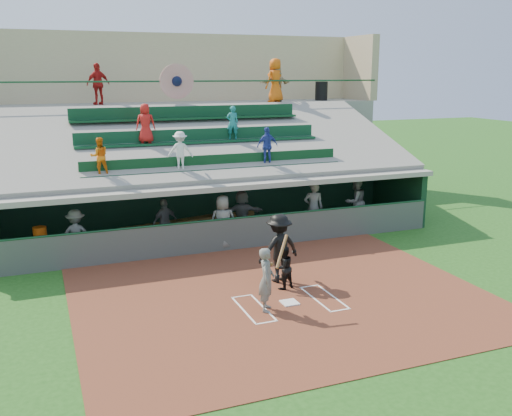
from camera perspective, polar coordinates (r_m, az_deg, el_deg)
name	(u,v)px	position (r m, az deg, el deg)	size (l,w,h in m)	color
ground	(290,304)	(15.34, 3.37, -9.54)	(100.00, 100.00, 0.00)	#1E5016
dirt_slab	(282,297)	(15.76, 2.61, -8.85)	(11.00, 9.00, 0.02)	#602C1B
home_plate	(290,302)	(15.33, 3.37, -9.42)	(0.43, 0.43, 0.03)	white
batters_box_chalk	(290,303)	(15.33, 3.37, -9.46)	(2.65, 1.85, 0.01)	white
dugout_floor	(214,236)	(21.30, -4.18, -2.86)	(16.00, 3.50, 0.04)	gray
concourse_slab	(171,153)	(27.24, -8.46, 5.51)	(20.00, 3.00, 4.60)	gray
grandstand	(187,162)	(24.36, -6.90, 4.55)	(20.40, 10.40, 7.80)	#4B504B
batter_at_plate	(267,279)	(14.58, 1.08, -7.11)	(0.93, 0.78, 1.95)	#575A55
catcher	(284,268)	(16.09, 2.78, -5.97)	(0.60, 0.47, 1.24)	black
home_umpire	(279,248)	(16.54, 2.31, -4.01)	(1.30, 0.75, 2.01)	black
dugout_bench	(201,222)	(22.44, -5.54, -1.43)	(14.19, 0.43, 0.43)	olive
white_table	(39,250)	(19.78, -20.87, -3.93)	(0.78, 0.58, 0.68)	white
water_cooler	(40,233)	(19.60, -20.81, -2.39)	(0.43, 0.43, 0.43)	#EA590D
dugout_player_a	(76,234)	(19.35, -17.55, -2.54)	(1.07, 0.61, 1.65)	#585B56
dugout_player_b	(165,222)	(20.24, -9.08, -1.39)	(0.97, 0.40, 1.65)	#50524E
dugout_player_c	(223,222)	(19.61, -3.32, -1.39)	(0.91, 0.59, 1.87)	#5A5C57
dugout_player_d	(242,213)	(21.02, -1.41, -0.54)	(1.61, 0.51, 1.74)	#5C5E59
dugout_player_e	(313,208)	(21.37, 5.76, -0.02)	(0.73, 0.48, 1.99)	#585B56
dugout_player_f	(355,202)	(22.73, 9.90, 0.63)	(0.96, 0.75, 1.97)	#5E615C
trash_bin	(321,91)	(29.34, 6.55, 11.54)	(0.62, 0.62, 0.93)	black
concourse_staff_a	(98,84)	(26.08, -15.51, 11.87)	(1.04, 0.43, 1.78)	#AF1614
concourse_staff_b	(275,80)	(27.23, 1.93, 12.63)	(0.99, 0.64, 2.02)	#DB580C
concourse_staff_c	(276,84)	(27.31, 2.04, 12.30)	(1.57, 0.50, 1.70)	tan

